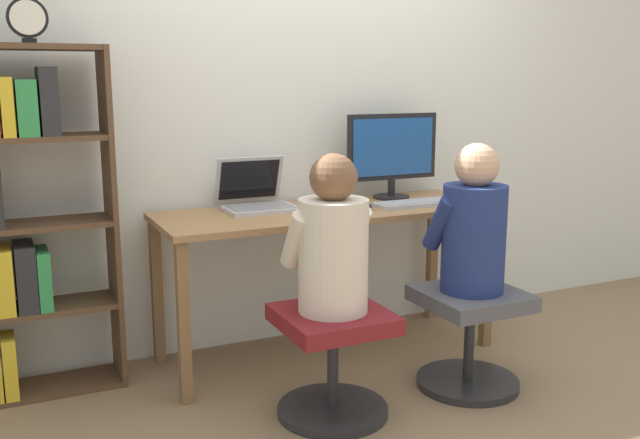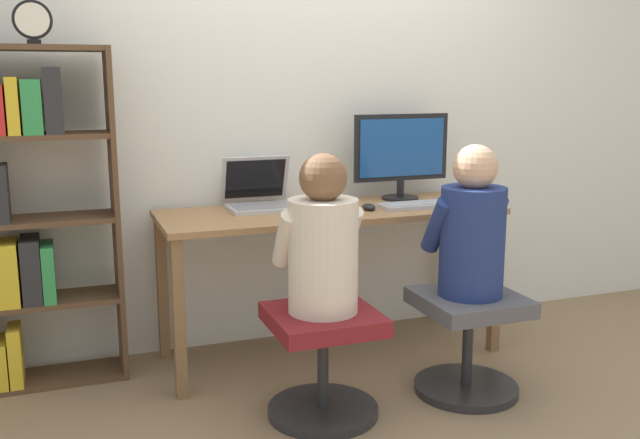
# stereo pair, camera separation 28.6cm
# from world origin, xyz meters

# --- Properties ---
(ground_plane) EXTENTS (14.00, 14.00, 0.00)m
(ground_plane) POSITION_xyz_m (0.00, 0.00, 0.00)
(ground_plane) COLOR #846B4C
(wall_back) EXTENTS (10.00, 0.05, 2.60)m
(wall_back) POSITION_xyz_m (0.00, 0.66, 1.30)
(wall_back) COLOR silver
(wall_back) RESTS_ON ground_plane
(desk) EXTENTS (1.71, 0.60, 0.76)m
(desk) POSITION_xyz_m (0.00, 0.30, 0.68)
(desk) COLOR olive
(desk) RESTS_ON ground_plane
(desktop_monitor) EXTENTS (0.54, 0.20, 0.46)m
(desktop_monitor) POSITION_xyz_m (0.46, 0.44, 1.01)
(desktop_monitor) COLOR black
(desktop_monitor) RESTS_ON desk
(laptop) EXTENTS (0.35, 0.34, 0.25)m
(laptop) POSITION_xyz_m (-0.32, 0.45, 0.82)
(laptop) COLOR #B7B7BC
(laptop) RESTS_ON desk
(keyboard) EXTENTS (0.42, 0.15, 0.03)m
(keyboard) POSITION_xyz_m (0.45, 0.19, 0.78)
(keyboard) COLOR #B2B2B7
(keyboard) RESTS_ON desk
(computer_mouse_by_keyboard) EXTENTS (0.06, 0.10, 0.03)m
(computer_mouse_by_keyboard) POSITION_xyz_m (0.17, 0.21, 0.78)
(computer_mouse_by_keyboard) COLOR black
(computer_mouse_by_keyboard) RESTS_ON desk
(office_chair_left) EXTENTS (0.47, 0.47, 0.46)m
(office_chair_left) POSITION_xyz_m (0.42, -0.34, 0.27)
(office_chair_left) COLOR #262628
(office_chair_left) RESTS_ON ground_plane
(office_chair_right) EXTENTS (0.47, 0.47, 0.46)m
(office_chair_right) POSITION_xyz_m (-0.28, -0.33, 0.27)
(office_chair_right) COLOR #262628
(office_chair_right) RESTS_ON ground_plane
(person_at_monitor) EXTENTS (0.35, 0.32, 0.67)m
(person_at_monitor) POSITION_xyz_m (0.42, -0.34, 0.76)
(person_at_monitor) COLOR navy
(person_at_monitor) RESTS_ON office_chair_left
(person_at_laptop) EXTENTS (0.35, 0.31, 0.66)m
(person_at_laptop) POSITION_xyz_m (-0.28, -0.33, 0.75)
(person_at_laptop) COLOR beige
(person_at_laptop) RESTS_ON office_chair_right
(bookshelf) EXTENTS (0.77, 0.27, 1.55)m
(bookshelf) POSITION_xyz_m (-1.49, 0.43, 0.79)
(bookshelf) COLOR #513823
(bookshelf) RESTS_ON ground_plane
(desk_clock) EXTENTS (0.16, 0.03, 0.18)m
(desk_clock) POSITION_xyz_m (-1.33, 0.37, 1.65)
(desk_clock) COLOR black
(desk_clock) RESTS_ON bookshelf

